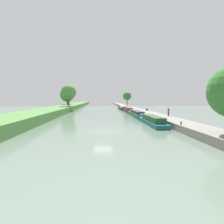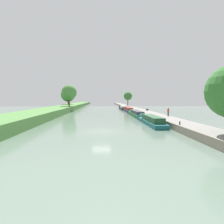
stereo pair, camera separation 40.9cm
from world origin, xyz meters
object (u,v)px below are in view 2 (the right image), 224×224
Objects in this scene: narrowboat_green at (136,114)px; park_bench at (147,109)px; narrowboat_teal at (150,120)px; mooring_bollard_near at (180,123)px; person_walking at (168,112)px; narrowboat_navy at (128,110)px; mooring_bollard_far at (125,106)px; narrowboat_black at (123,108)px.

park_bench is at bearing 59.26° from narrowboat_green.
park_bench is at bearing 77.46° from narrowboat_teal.
narrowboat_teal reaches higher than mooring_bollard_near.
person_walking is (4.82, -9.19, 1.13)m from narrowboat_green.
narrowboat_navy is 9.76× the size of park_bench.
person_walking is at bearing 76.88° from mooring_bollard_near.
person_walking reaches higher than mooring_bollard_far.
narrowboat_navy reaches higher than park_bench.
narrowboat_navy is 8.60m from park_bench.
person_walking reaches higher than narrowboat_navy.
narrowboat_black is 8.06× the size of person_walking.
narrowboat_black is 52.18m from mooring_bollard_near.
narrowboat_teal reaches higher than narrowboat_green.
park_bench is (4.82, -22.45, 0.68)m from narrowboat_black.
person_walking is 3.69× the size of mooring_bollard_far.
narrowboat_black is 6.21m from mooring_bollard_far.
narrowboat_navy is 25.05m from person_walking.
narrowboat_green reaches higher than park_bench.
narrowboat_black is (0.12, 44.65, -0.07)m from narrowboat_teal.
narrowboat_green is 21.59m from mooring_bollard_near.
narrowboat_navy is (0.27, 29.40, 0.02)m from narrowboat_teal.
narrowboat_green is 30.65m from narrowboat_black.
narrowboat_navy is 1.09× the size of narrowboat_black.
narrowboat_green is at bearing 117.67° from person_walking.
narrowboat_black is at bearing 90.59° from narrowboat_navy.
mooring_bollard_near is at bearing -103.12° from person_walking.
narrowboat_green is 32.01× the size of mooring_bollard_near.
narrowboat_navy reaches higher than narrowboat_green.
mooring_bollard_near is (1.90, -52.15, 0.56)m from narrowboat_black.
narrowboat_black is 29.74× the size of mooring_bollard_near.
narrowboat_navy is at bearing 122.93° from park_bench.
person_walking reaches higher than mooring_bollard_near.
narrowboat_teal is at bearing -90.53° from narrowboat_navy.
narrowboat_black reaches higher than park_bench.
narrowboat_teal is 7.78m from mooring_bollard_near.
narrowboat_green reaches higher than narrowboat_black.
narrowboat_black is 29.74× the size of mooring_bollard_far.
narrowboat_black is (-0.16, 15.25, -0.09)m from narrowboat_navy.
park_bench is at bearing 84.37° from mooring_bollard_near.
narrowboat_teal is 29.07× the size of mooring_bollard_far.
narrowboat_teal reaches higher than narrowboat_black.
narrowboat_teal is at bearing -90.25° from narrowboat_green.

